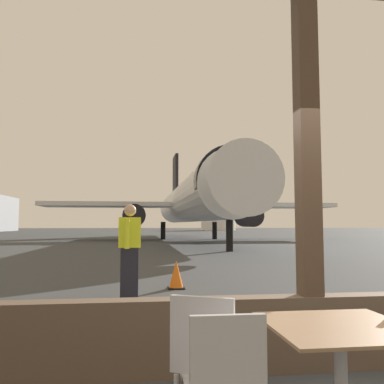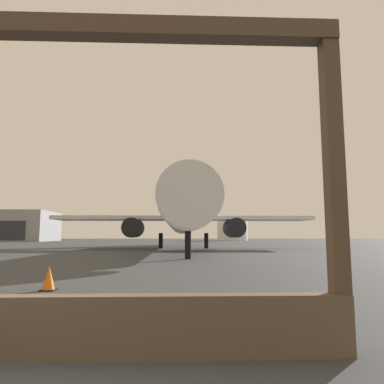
% 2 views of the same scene
% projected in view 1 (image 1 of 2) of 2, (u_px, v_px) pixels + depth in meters
% --- Properties ---
extents(ground_plane, '(220.00, 220.00, 0.00)m').
position_uv_depth(ground_plane, '(155.00, 237.00, 43.39)').
color(ground_plane, '#383A3D').
extents(window_frame, '(8.70, 0.24, 4.03)m').
position_uv_depth(window_frame, '(309.00, 223.00, 3.96)').
color(window_frame, brown).
rests_on(window_frame, ground).
extents(dining_table, '(0.88, 0.88, 0.74)m').
position_uv_depth(dining_table, '(341.00, 371.00, 2.52)').
color(dining_table, '#8C6B4C').
rests_on(dining_table, ground).
extents(cafe_chair_window_left, '(0.51, 0.51, 0.94)m').
position_uv_depth(cafe_chair_window_left, '(207.00, 357.00, 2.51)').
color(cafe_chair_window_left, '#B2B2B7').
rests_on(cafe_chair_window_left, ground).
extents(cafe_chair_window_right, '(0.40, 0.40, 0.91)m').
position_uv_depth(cafe_chair_window_right, '(225.00, 381.00, 2.16)').
color(cafe_chair_window_right, '#B2B2B7').
rests_on(cafe_chair_window_right, ground).
extents(airplane, '(25.97, 37.24, 10.20)m').
position_uv_depth(airplane, '(192.00, 201.00, 35.59)').
color(airplane, silver).
rests_on(airplane, ground).
extents(ground_crew_worker, '(0.40, 0.56, 1.74)m').
position_uv_depth(ground_crew_worker, '(130.00, 250.00, 7.41)').
color(ground_crew_worker, black).
rests_on(ground_crew_worker, ground).
extents(traffic_cone, '(0.36, 0.36, 0.60)m').
position_uv_depth(traffic_cone, '(176.00, 275.00, 8.71)').
color(traffic_cone, orange).
rests_on(traffic_cone, ground).
extents(fuel_storage_tank, '(7.99, 7.99, 6.20)m').
position_uv_depth(fuel_storage_tank, '(218.00, 217.00, 94.97)').
color(fuel_storage_tank, white).
rests_on(fuel_storage_tank, ground).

